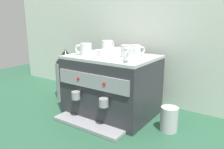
{
  "coord_description": "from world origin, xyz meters",
  "views": [
    {
      "loc": [
        0.83,
        -1.2,
        0.65
      ],
      "look_at": [
        0.0,
        0.0,
        0.28
      ],
      "focal_mm": 35.24,
      "sensor_mm": 36.0,
      "label": 1
    }
  ],
  "objects_px": {
    "ceramic_cup_3": "(136,50)",
    "milk_pitcher": "(169,119)",
    "ceramic_cup_2": "(127,51)",
    "ceramic_bowl_1": "(105,53)",
    "ceramic_cup_4": "(129,55)",
    "espresso_machine": "(112,85)",
    "ceramic_bowl_0": "(116,51)",
    "ceramic_cup_1": "(108,46)",
    "ceramic_cup_0": "(85,49)",
    "coffee_grinder": "(67,74)"
  },
  "relations": [
    {
      "from": "ceramic_bowl_1",
      "to": "milk_pitcher",
      "type": "height_order",
      "value": "ceramic_bowl_1"
    },
    {
      "from": "milk_pitcher",
      "to": "ceramic_cup_3",
      "type": "bearing_deg",
      "value": 159.9
    },
    {
      "from": "ceramic_cup_4",
      "to": "coffee_grinder",
      "type": "xyz_separation_m",
      "value": [
        -0.69,
        0.16,
        -0.25
      ]
    },
    {
      "from": "ceramic_bowl_0",
      "to": "coffee_grinder",
      "type": "xyz_separation_m",
      "value": [
        -0.45,
        -0.06,
        -0.23
      ]
    },
    {
      "from": "ceramic_cup_1",
      "to": "milk_pitcher",
      "type": "height_order",
      "value": "ceramic_cup_1"
    },
    {
      "from": "espresso_machine",
      "to": "ceramic_cup_2",
      "type": "xyz_separation_m",
      "value": [
        0.12,
        -0.01,
        0.25
      ]
    },
    {
      "from": "ceramic_cup_2",
      "to": "ceramic_bowl_1",
      "type": "relative_size",
      "value": 0.94
    },
    {
      "from": "ceramic_cup_0",
      "to": "coffee_grinder",
      "type": "relative_size",
      "value": 0.29
    },
    {
      "from": "espresso_machine",
      "to": "ceramic_cup_0",
      "type": "height_order",
      "value": "ceramic_cup_0"
    },
    {
      "from": "ceramic_cup_1",
      "to": "ceramic_cup_2",
      "type": "distance_m",
      "value": 0.3
    },
    {
      "from": "ceramic_cup_3",
      "to": "ceramic_cup_4",
      "type": "xyz_separation_m",
      "value": [
        0.06,
        -0.2,
        0.0
      ]
    },
    {
      "from": "ceramic_cup_1",
      "to": "milk_pitcher",
      "type": "distance_m",
      "value": 0.7
    },
    {
      "from": "ceramic_cup_1",
      "to": "espresso_machine",
      "type": "bearing_deg",
      "value": -46.94
    },
    {
      "from": "ceramic_cup_0",
      "to": "ceramic_cup_4",
      "type": "height_order",
      "value": "ceramic_cup_0"
    },
    {
      "from": "espresso_machine",
      "to": "ceramic_cup_3",
      "type": "distance_m",
      "value": 0.29
    },
    {
      "from": "ceramic_cup_1",
      "to": "ceramic_cup_2",
      "type": "relative_size",
      "value": 1.32
    },
    {
      "from": "ceramic_cup_3",
      "to": "ceramic_bowl_1",
      "type": "relative_size",
      "value": 0.92
    },
    {
      "from": "ceramic_cup_1",
      "to": "coffee_grinder",
      "type": "distance_m",
      "value": 0.44
    },
    {
      "from": "espresso_machine",
      "to": "ceramic_bowl_1",
      "type": "distance_m",
      "value": 0.23
    },
    {
      "from": "ceramic_bowl_0",
      "to": "ceramic_cup_3",
      "type": "bearing_deg",
      "value": -6.73
    },
    {
      "from": "ceramic_cup_4",
      "to": "ceramic_bowl_0",
      "type": "height_order",
      "value": "ceramic_cup_4"
    },
    {
      "from": "ceramic_bowl_0",
      "to": "coffee_grinder",
      "type": "distance_m",
      "value": 0.51
    },
    {
      "from": "ceramic_cup_0",
      "to": "ceramic_cup_3",
      "type": "bearing_deg",
      "value": 28.08
    },
    {
      "from": "ceramic_cup_2",
      "to": "ceramic_cup_3",
      "type": "distance_m",
      "value": 0.09
    },
    {
      "from": "ceramic_cup_2",
      "to": "ceramic_cup_1",
      "type": "bearing_deg",
      "value": 149.19
    },
    {
      "from": "ceramic_cup_0",
      "to": "coffee_grinder",
      "type": "xyz_separation_m",
      "value": [
        -0.33,
        0.13,
        -0.25
      ]
    },
    {
      "from": "ceramic_cup_3",
      "to": "ceramic_bowl_0",
      "type": "height_order",
      "value": "ceramic_cup_3"
    },
    {
      "from": "ceramic_cup_2",
      "to": "milk_pitcher",
      "type": "relative_size",
      "value": 0.65
    },
    {
      "from": "ceramic_cup_1",
      "to": "milk_pitcher",
      "type": "relative_size",
      "value": 0.85
    },
    {
      "from": "milk_pitcher",
      "to": "ceramic_bowl_0",
      "type": "bearing_deg",
      "value": 164.76
    },
    {
      "from": "ceramic_cup_4",
      "to": "espresso_machine",
      "type": "bearing_deg",
      "value": 149.75
    },
    {
      "from": "ceramic_cup_0",
      "to": "milk_pitcher",
      "type": "relative_size",
      "value": 0.79
    },
    {
      "from": "ceramic_cup_3",
      "to": "milk_pitcher",
      "type": "distance_m",
      "value": 0.48
    },
    {
      "from": "ceramic_bowl_1",
      "to": "milk_pitcher",
      "type": "distance_m",
      "value": 0.58
    },
    {
      "from": "ceramic_cup_0",
      "to": "ceramic_bowl_0",
      "type": "xyz_separation_m",
      "value": [
        0.13,
        0.18,
        -0.02
      ]
    },
    {
      "from": "coffee_grinder",
      "to": "ceramic_cup_1",
      "type": "bearing_deg",
      "value": 16.75
    },
    {
      "from": "ceramic_cup_1",
      "to": "coffee_grinder",
      "type": "height_order",
      "value": "ceramic_cup_1"
    },
    {
      "from": "ceramic_cup_4",
      "to": "ceramic_bowl_1",
      "type": "distance_m",
      "value": 0.25
    },
    {
      "from": "espresso_machine",
      "to": "milk_pitcher",
      "type": "bearing_deg",
      "value": -3.36
    },
    {
      "from": "ceramic_cup_4",
      "to": "ceramic_bowl_0",
      "type": "relative_size",
      "value": 0.99
    },
    {
      "from": "espresso_machine",
      "to": "ceramic_bowl_1",
      "type": "height_order",
      "value": "ceramic_bowl_1"
    },
    {
      "from": "ceramic_cup_0",
      "to": "ceramic_cup_2",
      "type": "distance_m",
      "value": 0.29
    },
    {
      "from": "ceramic_cup_0",
      "to": "ceramic_cup_1",
      "type": "distance_m",
      "value": 0.23
    },
    {
      "from": "ceramic_cup_4",
      "to": "milk_pitcher",
      "type": "relative_size",
      "value": 0.68
    },
    {
      "from": "ceramic_bowl_0",
      "to": "milk_pitcher",
      "type": "relative_size",
      "value": 0.68
    },
    {
      "from": "ceramic_cup_2",
      "to": "espresso_machine",
      "type": "bearing_deg",
      "value": 177.18
    },
    {
      "from": "ceramic_bowl_0",
      "to": "ceramic_bowl_1",
      "type": "height_order",
      "value": "same"
    },
    {
      "from": "espresso_machine",
      "to": "ceramic_cup_3",
      "type": "bearing_deg",
      "value": 28.95
    },
    {
      "from": "ceramic_cup_1",
      "to": "ceramic_cup_2",
      "type": "bearing_deg",
      "value": -30.81
    },
    {
      "from": "espresso_machine",
      "to": "ceramic_bowl_1",
      "type": "bearing_deg",
      "value": -138.96
    }
  ]
}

